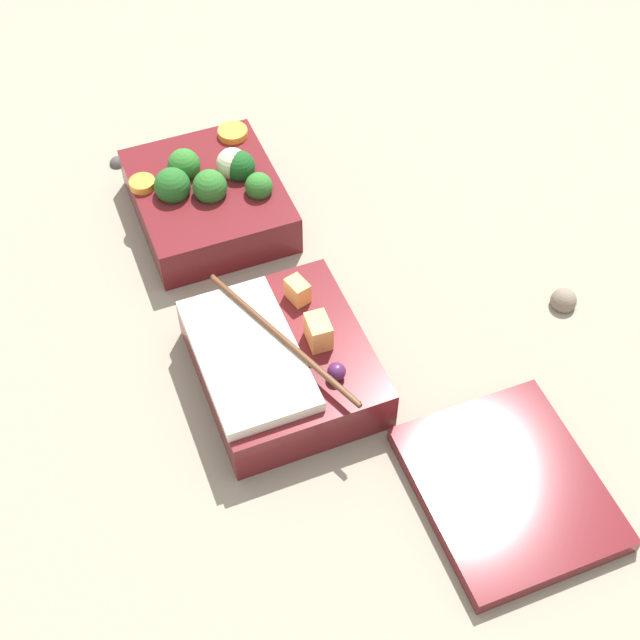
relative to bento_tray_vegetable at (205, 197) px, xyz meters
The scene contains 6 objects.
ground_plane 0.11m from the bento_tray_vegetable, ahead, with size 3.00×3.00×0.00m, color gray.
bento_tray_vegetable is the anchor object (origin of this frame).
bento_tray_rice 0.24m from the bento_tray_vegetable, ahead, with size 0.19×0.15×0.08m.
bento_lid 0.45m from the bento_tray_vegetable, 18.31° to the left, with size 0.18×0.15×0.02m, color maroon.
pebble_1 0.40m from the bento_tray_vegetable, 49.29° to the left, with size 0.03×0.03×0.03m, color #7A6B5B.
pebble_3 0.15m from the bento_tray_vegetable, 149.86° to the right, with size 0.02×0.02×0.02m, color #474442.
Camera 1 is at (0.61, -0.15, 0.70)m, focal length 50.00 mm.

